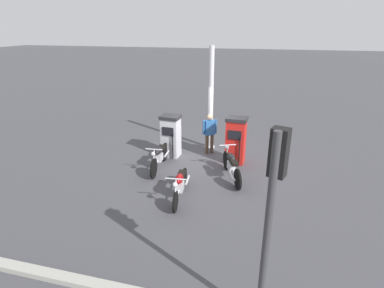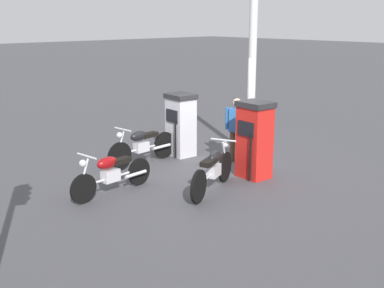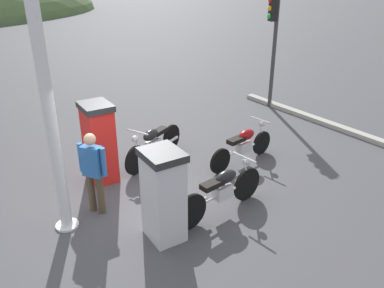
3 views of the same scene
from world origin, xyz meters
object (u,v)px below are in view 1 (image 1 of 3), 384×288
(motorcycle_far_pump, at_px, (231,165))
(roadside_traffic_light, at_px, (273,198))
(fuel_pump_near, at_px, (171,136))
(canopy_support_pole, at_px, (211,101))
(motorcycle_extra, at_px, (180,184))
(motorcycle_near_pump, at_px, (159,156))
(attendant_person, at_px, (210,131))
(fuel_pump_far, at_px, (236,140))

(motorcycle_far_pump, height_order, roadside_traffic_light, roadside_traffic_light)
(fuel_pump_near, height_order, canopy_support_pole, canopy_support_pole)
(canopy_support_pole, bearing_deg, motorcycle_far_pump, 25.49)
(canopy_support_pole, bearing_deg, motorcycle_extra, -0.56)
(motorcycle_far_pump, relative_size, roadside_traffic_light, 0.57)
(motorcycle_near_pump, bearing_deg, attendant_person, 142.69)
(fuel_pump_near, bearing_deg, motorcycle_far_pump, 62.12)
(fuel_pump_far, height_order, roadside_traffic_light, roadside_traffic_light)
(motorcycle_near_pump, relative_size, roadside_traffic_light, 0.62)
(fuel_pump_far, height_order, motorcycle_far_pump, fuel_pump_far)
(fuel_pump_far, xyz_separation_m, attendant_person, (-0.60, -1.07, 0.03))
(roadside_traffic_light, bearing_deg, canopy_support_pole, -162.43)
(motorcycle_far_pump, xyz_separation_m, roadside_traffic_light, (5.00, 1.17, 1.85))
(fuel_pump_near, relative_size, motorcycle_extra, 0.79)
(motorcycle_far_pump, bearing_deg, motorcycle_near_pump, -91.92)
(canopy_support_pole, bearing_deg, fuel_pump_near, -45.53)
(fuel_pump_far, distance_m, attendant_person, 1.23)
(fuel_pump_near, relative_size, motorcycle_far_pump, 0.83)
(motorcycle_far_pump, height_order, canopy_support_pole, canopy_support_pole)
(motorcycle_near_pump, xyz_separation_m, attendant_person, (-1.83, 1.39, 0.41))
(motorcycle_near_pump, xyz_separation_m, motorcycle_extra, (1.70, 1.25, -0.03))
(roadside_traffic_light, bearing_deg, motorcycle_extra, -144.29)
(motorcycle_extra, bearing_deg, motorcycle_near_pump, -143.85)
(motorcycle_extra, distance_m, canopy_support_pole, 4.41)
(motorcycle_far_pump, bearing_deg, fuel_pump_near, -117.88)
(roadside_traffic_light, relative_size, canopy_support_pole, 0.84)
(fuel_pump_far, height_order, motorcycle_near_pump, fuel_pump_far)
(attendant_person, xyz_separation_m, canopy_support_pole, (-0.63, -0.10, 1.03))
(motorcycle_far_pump, xyz_separation_m, canopy_support_pole, (-2.54, -1.21, 1.45))
(motorcycle_far_pump, bearing_deg, attendant_person, -149.93)
(motorcycle_near_pump, relative_size, attendant_person, 1.33)
(motorcycle_far_pump, bearing_deg, motorcycle_extra, -37.67)
(attendant_person, height_order, canopy_support_pole, canopy_support_pole)
(fuel_pump_far, xyz_separation_m, canopy_support_pole, (-1.23, -1.18, 1.07))
(motorcycle_near_pump, relative_size, motorcycle_extra, 1.05)
(motorcycle_extra, distance_m, attendant_person, 3.56)
(canopy_support_pole, bearing_deg, fuel_pump_far, 43.62)
(motorcycle_extra, xyz_separation_m, canopy_support_pole, (-4.16, 0.04, 1.47))
(motorcycle_extra, distance_m, roadside_traffic_light, 4.56)
(fuel_pump_near, bearing_deg, canopy_support_pole, 134.47)
(roadside_traffic_light, xyz_separation_m, canopy_support_pole, (-7.53, -2.39, -0.40))
(attendant_person, bearing_deg, canopy_support_pole, -170.55)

